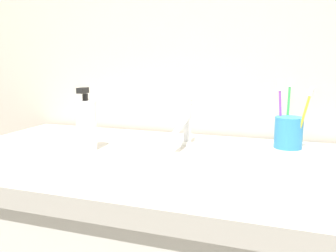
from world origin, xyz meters
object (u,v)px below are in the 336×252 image
object	(u,v)px
faucet	(185,124)
toothbrush_green	(288,108)
toothbrush_cup	(288,133)
toothbrush_purple	(280,110)
soap_dispenser	(86,124)
toothbrush_yellow	(304,114)

from	to	relation	value
faucet	toothbrush_green	world-z (taller)	toothbrush_green
toothbrush_green	faucet	bearing A→B (deg)	-157.88
toothbrush_cup	toothbrush_purple	world-z (taller)	toothbrush_purple
soap_dispenser	toothbrush_yellow	bearing A→B (deg)	17.89
faucet	toothbrush_purple	bearing A→B (deg)	19.06
faucet	toothbrush_cup	distance (m)	0.31
toothbrush_cup	soap_dispenser	world-z (taller)	soap_dispenser
faucet	soap_dispenser	bearing A→B (deg)	-151.25
toothbrush_yellow	toothbrush_cup	bearing A→B (deg)	147.75
faucet	soap_dispenser	size ratio (longest dim) A/B	0.94
toothbrush_cup	toothbrush_yellow	xyz separation A→B (m)	(0.04, -0.02, 0.06)
toothbrush_cup	toothbrush_purple	distance (m)	0.07
toothbrush_green	toothbrush_purple	bearing A→B (deg)	-131.03
toothbrush_purple	toothbrush_yellow	bearing A→B (deg)	-32.64
toothbrush_green	toothbrush_yellow	distance (m)	0.08
faucet	soap_dispenser	xyz separation A→B (m)	(-0.26, -0.14, 0.01)
toothbrush_green	soap_dispenser	xyz separation A→B (m)	(-0.55, -0.26, -0.04)
faucet	toothbrush_yellow	world-z (taller)	toothbrush_yellow
toothbrush_green	toothbrush_yellow	size ratio (longest dim) A/B	1.10
toothbrush_purple	toothbrush_green	distance (m)	0.03
toothbrush_yellow	soap_dispenser	bearing A→B (deg)	-162.11
toothbrush_cup	toothbrush_yellow	distance (m)	0.08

